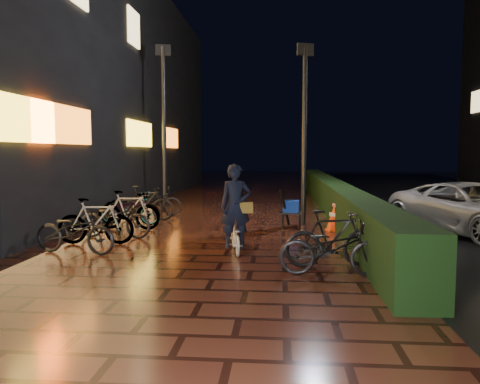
# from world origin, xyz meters

# --- Properties ---
(ground) EXTENTS (80.00, 80.00, 0.00)m
(ground) POSITION_xyz_m (0.00, 0.00, 0.00)
(ground) COLOR #381911
(ground) RESTS_ON ground
(hedge) EXTENTS (0.70, 20.00, 1.00)m
(hedge) POSITION_xyz_m (3.30, 8.00, 0.50)
(hedge) COLOR black
(hedge) RESTS_ON ground
(van) EXTENTS (3.51, 4.84, 1.22)m
(van) POSITION_xyz_m (6.18, 3.86, 0.62)
(van) COLOR #A3A3A8
(van) RESTS_ON ground
(storefront_block) EXTENTS (12.09, 22.00, 9.00)m
(storefront_block) POSITION_xyz_m (-9.50, 11.50, 4.50)
(storefront_block) COLOR black
(storefront_block) RESTS_ON ground
(lamp_post_hedge) EXTENTS (0.45, 0.24, 4.80)m
(lamp_post_hedge) POSITION_xyz_m (2.22, 5.05, 2.64)
(lamp_post_hedge) COLOR black
(lamp_post_hedge) RESTS_ON ground
(lamp_post_sf) EXTENTS (0.55, 0.23, 5.74)m
(lamp_post_sf) POSITION_xyz_m (-2.56, 9.01, 3.16)
(lamp_post_sf) COLOR black
(lamp_post_sf) RESTS_ON ground
(cyclist) EXTENTS (0.68, 1.27, 1.74)m
(cyclist) POSITION_xyz_m (0.73, 1.36, 0.64)
(cyclist) COLOR silver
(cyclist) RESTS_ON ground
(traffic_barrier) EXTENTS (0.74, 1.66, 0.68)m
(traffic_barrier) POSITION_xyz_m (3.10, 3.53, 0.34)
(traffic_barrier) COLOR #E7520C
(traffic_barrier) RESTS_ON ground
(cart_assembly) EXTENTS (0.60, 0.56, 1.03)m
(cart_assembly) POSITION_xyz_m (1.86, 4.43, 0.53)
(cart_assembly) COLOR black
(cart_assembly) RESTS_ON ground
(parked_bikes_storefront) EXTENTS (2.01, 6.20, 0.98)m
(parked_bikes_storefront) POSITION_xyz_m (-2.29, 3.72, 0.46)
(parked_bikes_storefront) COLOR black
(parked_bikes_storefront) RESTS_ON ground
(parked_bikes_hedge) EXTENTS (1.75, 1.22, 0.98)m
(parked_bikes_hedge) POSITION_xyz_m (2.44, 0.08, 0.47)
(parked_bikes_hedge) COLOR black
(parked_bikes_hedge) RESTS_ON ground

